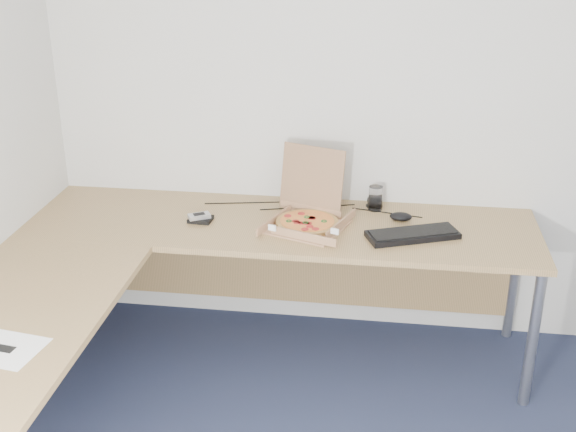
# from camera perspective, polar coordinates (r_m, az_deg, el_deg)

# --- Properties ---
(room_shell) EXTENTS (3.50, 3.50, 2.50)m
(room_shell) POSITION_cam_1_polar(r_m,az_deg,el_deg) (2.11, 7.36, -3.44)
(room_shell) COLOR beige
(room_shell) RESTS_ON ground
(desk) EXTENTS (2.50, 2.20, 0.73)m
(desk) POSITION_cam_1_polar(r_m,az_deg,el_deg) (3.33, -7.13, -3.60)
(desk) COLOR #A17E4C
(desk) RESTS_ON ground
(pizza_box) EXTENTS (0.34, 0.39, 0.34)m
(pizza_box) POSITION_cam_1_polar(r_m,az_deg,el_deg) (3.58, 1.54, -0.16)
(pizza_box) COLOR #AC7C57
(pizza_box) RESTS_ON desk
(drinking_glass) EXTENTS (0.07, 0.07, 0.13)m
(drinking_glass) POSITION_cam_1_polar(r_m,az_deg,el_deg) (3.79, 6.77, 1.37)
(drinking_glass) COLOR white
(drinking_glass) RESTS_ON desk
(keyboard) EXTENTS (0.46, 0.30, 0.03)m
(keyboard) POSITION_cam_1_polar(r_m,az_deg,el_deg) (3.52, 9.60, -1.44)
(keyboard) COLOR black
(keyboard) RESTS_ON desk
(mouse) EXTENTS (0.13, 0.10, 0.04)m
(mouse) POSITION_cam_1_polar(r_m,az_deg,el_deg) (3.70, 8.71, -0.04)
(mouse) COLOR black
(mouse) RESTS_ON desk
(wallet) EXTENTS (0.12, 0.10, 0.02)m
(wallet) POSITION_cam_1_polar(r_m,az_deg,el_deg) (3.68, -6.77, -0.25)
(wallet) COLOR black
(wallet) RESTS_ON desk
(phone) EXTENTS (0.12, 0.10, 0.02)m
(phone) POSITION_cam_1_polar(r_m,az_deg,el_deg) (3.66, -6.88, -0.00)
(phone) COLOR #B2B5BA
(phone) RESTS_ON wallet
(dome_speaker) EXTENTS (0.09, 0.09, 0.07)m
(dome_speaker) POSITION_cam_1_polar(r_m,az_deg,el_deg) (3.84, 6.70, 1.27)
(dome_speaker) COLOR black
(dome_speaker) RESTS_ON desk
(cable_bundle) EXTENTS (0.54, 0.11, 0.01)m
(cable_bundle) POSITION_cam_1_polar(r_m,az_deg,el_deg) (3.81, 1.52, 0.69)
(cable_bundle) COLOR black
(cable_bundle) RESTS_ON desk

